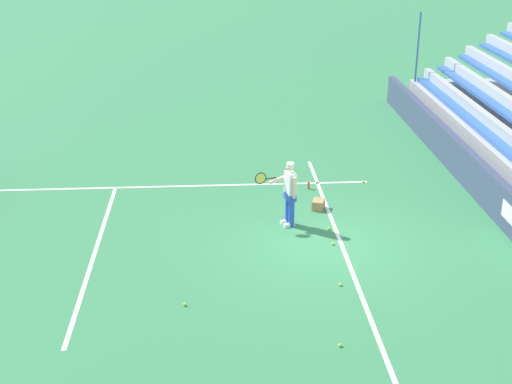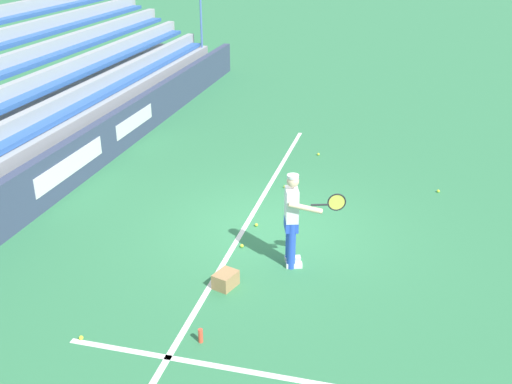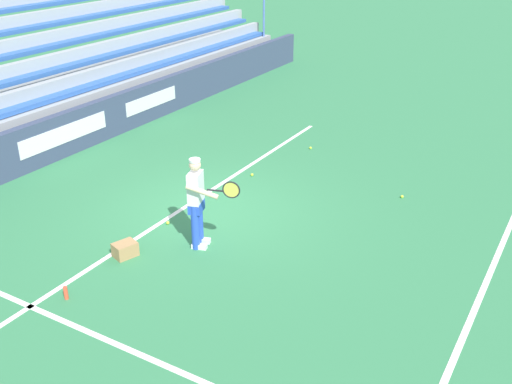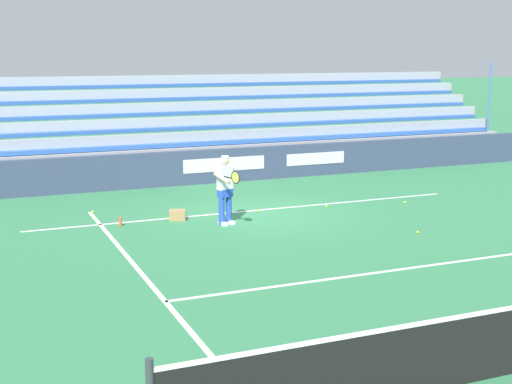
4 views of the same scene
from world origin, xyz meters
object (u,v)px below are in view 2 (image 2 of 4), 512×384
Objects in this scene: ball_box_cardboard at (226,280)px; water_bottle at (201,336)px; tennis_ball_near_player at (285,187)px; tennis_player at (293,219)px; tennis_ball_toward_net at (242,246)px; tennis_ball_by_box at (438,191)px; tennis_ball_on_baseline at (256,225)px; tennis_ball_far_right at (318,154)px; tennis_ball_stray_back at (81,338)px.

water_bottle is (1.48, 0.08, -0.02)m from ball_box_cardboard.
ball_box_cardboard is 4.23m from tennis_ball_near_player.
ball_box_cardboard is at bearing -177.07° from water_bottle.
tennis_ball_near_player is 0.30× the size of water_bottle.
tennis_ball_near_player is (-3.26, -0.80, -0.86)m from tennis_player.
tennis_ball_by_box is at bearing 134.20° from tennis_ball_toward_net.
tennis_ball_toward_net is (2.89, -0.22, 0.00)m from tennis_ball_near_player.
tennis_player reaches higher than tennis_ball_on_baseline.
tennis_ball_near_player is at bearing -10.20° from tennis_ball_far_right.
ball_box_cardboard is at bearing -1.67° from tennis_ball_near_player.
water_bottle is (-0.38, 1.70, 0.08)m from tennis_ball_stray_back.
water_bottle is (2.45, -0.85, -0.78)m from tennis_player.
tennis_ball_toward_net is at bearing -176.01° from ball_box_cardboard.
tennis_player reaches higher than tennis_ball_far_right.
tennis_ball_near_player is 1.00× the size of tennis_ball_far_right.
water_bottle is at bearing 3.43° from tennis_ball_toward_net.
tennis_ball_toward_net is 1.00× the size of tennis_ball_stray_back.
tennis_ball_by_box is 5.03m from tennis_ball_toward_net.
water_bottle is (3.70, 0.12, 0.08)m from tennis_ball_on_baseline.
tennis_ball_by_box is 7.19m from water_bottle.
ball_box_cardboard is 1.48m from water_bottle.
tennis_ball_by_box is 3.41m from tennis_ball_far_right.
ball_box_cardboard is at bearing -35.97° from tennis_ball_by_box.
tennis_player is 25.98× the size of tennis_ball_by_box.
water_bottle is (2.81, 0.17, 0.08)m from tennis_ball_toward_net.
tennis_ball_on_baseline is at bearing -4.71° from tennis_ball_near_player.
tennis_ball_stray_back is at bearing -37.48° from tennis_ball_by_box.
tennis_ball_stray_back is (4.08, -1.58, 0.00)m from tennis_ball_on_baseline.
water_bottle is at bearing 2.93° from ball_box_cardboard.
tennis_ball_stray_back is at bearing -41.14° from ball_box_cardboard.
tennis_ball_near_player is at bearing 175.29° from tennis_ball_on_baseline.
tennis_ball_near_player is 1.00× the size of tennis_ball_stray_back.
water_bottle is at bearing -3.28° from tennis_ball_far_right.
tennis_ball_stray_back is (6.70, -5.14, 0.00)m from tennis_ball_by_box.
tennis_ball_by_box is at bearing 146.24° from tennis_player.
tennis_player reaches higher than tennis_ball_by_box.
tennis_player is at bearing 13.84° from tennis_ball_near_player.
water_bottle is at bearing -19.15° from tennis_player.
tennis_ball_on_baseline and tennis_ball_stray_back have the same top height.
tennis_ball_stray_back is (3.19, -1.53, 0.00)m from tennis_ball_toward_net.
tennis_ball_stray_back is at bearing -42.03° from tennis_player.
tennis_ball_by_box is 0.30× the size of water_bottle.
tennis_ball_toward_net is at bearing -109.68° from tennis_player.
tennis_ball_far_right is at bearing 165.53° from tennis_ball_stray_back.
tennis_player is at bearing 137.97° from tennis_ball_stray_back.
ball_box_cardboard reaches higher than water_bottle.
tennis_ball_far_right is at bearing -119.18° from tennis_ball_by_box.
tennis_ball_far_right is (-1.66, -2.98, 0.00)m from tennis_ball_by_box.
water_bottle reaches higher than tennis_ball_toward_net.
tennis_ball_far_right is at bearing 169.80° from tennis_ball_near_player.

